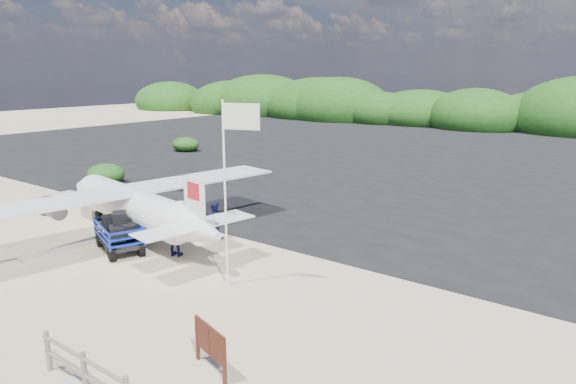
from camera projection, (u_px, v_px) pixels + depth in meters
name	position (u px, v px, depth m)	size (l,w,h in m)	color
ground	(144.00, 275.00, 17.71)	(160.00, 160.00, 0.00)	beige
asphalt_apron	(451.00, 159.00, 41.05)	(90.00, 50.00, 0.04)	#B2B2B2
lagoon	(49.00, 220.00, 24.14)	(9.00, 7.00, 0.40)	#B2B2B2
vegetation_band	(525.00, 131.00, 60.49)	(124.00, 8.00, 4.40)	#B2B2B2
baggage_cart	(120.00, 251.00, 20.05)	(2.74, 1.56, 1.37)	#0B25AC
flagpole	(228.00, 285.00, 16.91)	(1.21, 0.50, 6.03)	white
signboard	(211.00, 371.00, 12.02)	(1.45, 0.14, 1.20)	#4E2316
crew_a	(113.00, 215.00, 21.61)	(0.69, 0.45, 1.89)	#171551
crew_b	(215.00, 220.00, 21.42)	(0.76, 0.60, 1.57)	#171551
crew_c	(175.00, 233.00, 19.30)	(1.09, 0.45, 1.86)	#171551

